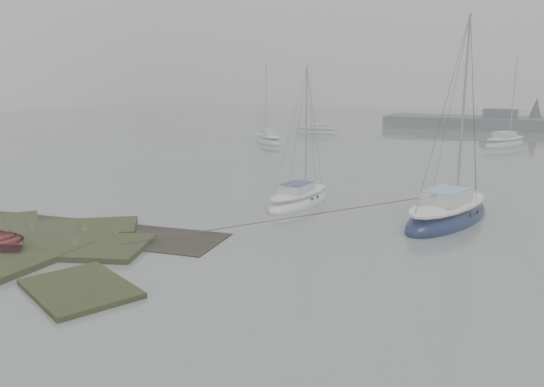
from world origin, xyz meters
The scene contains 7 objects.
ground centered at (0.00, 30.00, 0.00)m, with size 160.00×160.00×0.00m, color slate.
sailboat_main centered at (9.35, 11.99, 0.29)m, with size 4.05×7.03×9.43m.
sailboat_white centered at (2.28, 12.35, 0.22)m, with size 2.36×5.31×7.24m.
sailboat_far_a centered at (-10.17, 35.73, 0.26)m, with size 5.36×5.79×8.40m.
sailboat_far_b centered at (11.04, 42.39, 0.27)m, with size 4.59×6.44×8.73m.
sailboat_far_c centered at (-8.95, 46.31, 0.23)m, with size 5.24×1.84×7.34m.
dinghy centered at (-4.59, 1.00, 0.51)m, with size 1.98×2.77×0.57m, color maroon.
Camera 1 is at (11.60, -11.39, 6.02)m, focal length 35.00 mm.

